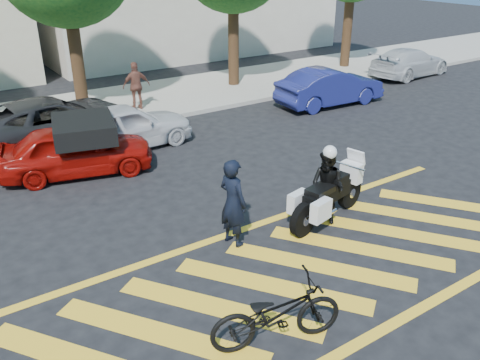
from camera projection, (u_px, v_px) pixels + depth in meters
ground at (298, 274)px, 9.34m from camera, size 90.00×90.00×0.00m
sidewalk at (84, 111)px, 18.34m from camera, size 60.00×5.00×0.15m
crosswalk at (296, 275)px, 9.32m from camera, size 12.33×4.00×0.01m
officer_bike at (233, 203)px, 9.96m from camera, size 0.56×0.74×1.83m
bicycle at (276, 313)px, 7.53m from camera, size 2.17×1.28×1.08m
police_motorcycle at (327, 196)px, 10.91m from camera, size 2.47×1.04×1.10m
officer_moto at (327, 187)px, 10.82m from camera, size 0.78×0.91×1.63m
red_convertible at (76, 150)px, 13.21m from camera, size 4.18×2.48×1.33m
parked_mid_left at (54, 122)px, 15.07m from camera, size 5.51×2.97×1.47m
parked_mid_right at (125, 126)px, 14.87m from camera, size 4.09×1.80×1.37m
parked_right at (330, 87)px, 19.02m from camera, size 4.28×1.71×1.39m
parked_far_right at (410, 62)px, 23.28m from camera, size 4.51×2.13×1.27m
pedestrian_right at (136, 86)px, 17.97m from camera, size 1.02×0.52×1.68m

